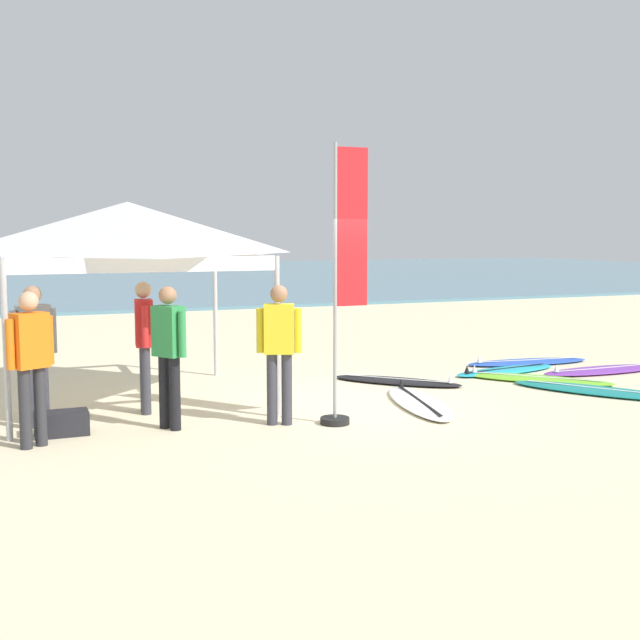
% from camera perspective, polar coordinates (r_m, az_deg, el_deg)
% --- Properties ---
extents(ground_plane, '(80.00, 80.00, 0.00)m').
position_cam_1_polar(ground_plane, '(10.72, 1.19, -6.29)').
color(ground_plane, beige).
extents(sea, '(80.00, 36.00, 0.10)m').
position_cam_1_polar(sea, '(41.63, -15.95, 2.91)').
color(sea, '#568499').
rests_on(sea, ground).
extents(canopy_tent, '(3.30, 3.30, 2.75)m').
position_cam_1_polar(canopy_tent, '(11.12, -13.62, 6.39)').
color(canopy_tent, '#B7B7BC').
rests_on(canopy_tent, ground).
extents(surfboard_white, '(1.07, 2.34, 0.19)m').
position_cam_1_polar(surfboard_white, '(10.95, 7.10, -5.88)').
color(surfboard_white, white).
rests_on(surfboard_white, ground).
extents(surfboard_teal, '(2.01, 2.50, 0.19)m').
position_cam_1_polar(surfboard_teal, '(12.35, 19.45, -4.80)').
color(surfboard_teal, '#19847F').
rests_on(surfboard_teal, ground).
extents(surfboard_black, '(1.85, 1.85, 0.19)m').
position_cam_1_polar(surfboard_black, '(12.47, 5.59, -4.37)').
color(surfboard_black, black).
rests_on(surfboard_black, ground).
extents(surfboard_cyan, '(2.14, 0.88, 0.19)m').
position_cam_1_polar(surfboard_cyan, '(13.70, 13.14, -3.54)').
color(surfboard_cyan, '#23B2CC').
rests_on(surfboard_cyan, ground).
extents(surfboard_purple, '(2.44, 0.70, 0.19)m').
position_cam_1_polar(surfboard_purple, '(14.22, 19.67, -3.39)').
color(surfboard_purple, purple).
rests_on(surfboard_purple, ground).
extents(surfboard_blue, '(2.38, 0.85, 0.19)m').
position_cam_1_polar(surfboard_blue, '(14.69, 14.64, -2.92)').
color(surfboard_blue, blue).
rests_on(surfboard_blue, ground).
extents(surfboard_lime, '(2.13, 2.15, 0.19)m').
position_cam_1_polar(surfboard_lime, '(13.05, 15.16, -4.08)').
color(surfboard_lime, '#7AD12D').
rests_on(surfboard_lime, ground).
extents(person_green, '(0.38, 0.48, 1.71)m').
position_cam_1_polar(person_green, '(9.56, -10.80, -1.93)').
color(person_green, black).
rests_on(person_green, ground).
extents(person_yellow, '(0.52, 0.33, 1.71)m').
position_cam_1_polar(person_yellow, '(9.62, -2.95, -1.77)').
color(person_yellow, '#383842').
rests_on(person_yellow, ground).
extents(person_red, '(0.26, 0.55, 1.71)m').
position_cam_1_polar(person_red, '(10.49, -12.49, -1.24)').
color(person_red, '#383842').
rests_on(person_red, ground).
extents(person_orange, '(0.50, 0.36, 1.71)m').
position_cam_1_polar(person_orange, '(9.14, -20.04, -2.57)').
color(person_orange, '#2D2D33').
rests_on(person_orange, ground).
extents(person_grey, '(0.53, 0.32, 1.71)m').
position_cam_1_polar(person_grey, '(10.07, -19.82, -1.77)').
color(person_grey, '#383842').
rests_on(person_grey, ground).
extents(banner_flag, '(0.60, 0.36, 3.40)m').
position_cam_1_polar(banner_flag, '(9.62, 1.72, 1.74)').
color(banner_flag, '#99999E').
rests_on(banner_flag, ground).
extents(gear_bag_near_tent, '(0.60, 0.33, 0.28)m').
position_cam_1_polar(gear_bag_near_tent, '(9.74, -18.04, -7.06)').
color(gear_bag_near_tent, '#232328').
rests_on(gear_bag_near_tent, ground).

